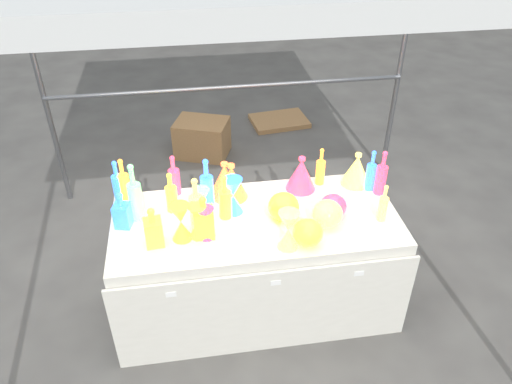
{
  "coord_description": "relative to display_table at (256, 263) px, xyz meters",
  "views": [
    {
      "loc": [
        -0.37,
        -2.44,
        2.69
      ],
      "look_at": [
        0.0,
        0.0,
        0.95
      ],
      "focal_mm": 35.0,
      "sensor_mm": 36.0,
      "label": 1
    }
  ],
  "objects": [
    {
      "name": "hourglass_4",
      "position": [
        -0.36,
        -0.11,
        0.49
      ],
      "size": [
        0.12,
        0.12,
        0.22
      ],
      "primitive_type": null,
      "rotation": [
        0.0,
        0.0,
        0.09
      ],
      "color": "#E24215",
      "rests_on": "display_table"
    },
    {
      "name": "bottle_3",
      "position": [
        -0.49,
        0.36,
        0.52
      ],
      "size": [
        0.1,
        0.1,
        0.29
      ],
      "primitive_type": null,
      "rotation": [
        0.0,
        0.0,
        -0.41
      ],
      "color": "#2033BC",
      "rests_on": "display_table"
    },
    {
      "name": "bottle_9",
      "position": [
        0.49,
        0.33,
        0.51
      ],
      "size": [
        0.07,
        0.07,
        0.27
      ],
      "primitive_type": null,
      "rotation": [
        0.0,
        0.0,
        0.07
      ],
      "color": "yellow",
      "rests_on": "display_table"
    },
    {
      "name": "hourglass_3",
      "position": [
        -0.33,
        0.06,
        0.48
      ],
      "size": [
        0.12,
        0.12,
        0.22
      ],
      "primitive_type": null,
      "rotation": [
        0.0,
        0.0,
        0.15
      ],
      "color": "#B72496",
      "rests_on": "display_table"
    },
    {
      "name": "bottle_7",
      "position": [
        -0.29,
        0.18,
        0.55
      ],
      "size": [
        0.09,
        0.09,
        0.35
      ],
      "primitive_type": null,
      "rotation": [
        0.0,
        0.0,
        0.04
      ],
      "color": "#1B9850",
      "rests_on": "display_table"
    },
    {
      "name": "decanter_2",
      "position": [
        -0.81,
        0.06,
        0.5
      ],
      "size": [
        0.12,
        0.12,
        0.25
      ],
      "primitive_type": null,
      "rotation": [
        0.0,
        0.0,
        -0.24
      ],
      "color": "#1B9850",
      "rests_on": "display_table"
    },
    {
      "name": "display_table",
      "position": [
        0.0,
        0.0,
        0.0
      ],
      "size": [
        1.84,
        0.83,
        0.75
      ],
      "color": "silver",
      "rests_on": "ground"
    },
    {
      "name": "bottle_10",
      "position": [
        0.86,
        0.16,
        0.54
      ],
      "size": [
        0.09,
        0.09,
        0.32
      ],
      "primitive_type": null,
      "rotation": [
        0.0,
        0.0,
        -0.35
      ],
      "color": "#2033BC",
      "rests_on": "display_table"
    },
    {
      "name": "bottle_8",
      "position": [
        0.81,
        0.21,
        0.52
      ],
      "size": [
        0.08,
        0.08,
        0.3
      ],
      "primitive_type": null,
      "rotation": [
        0.0,
        0.0,
        -0.19
      ],
      "color": "#1B9850",
      "rests_on": "display_table"
    },
    {
      "name": "bottle_4",
      "position": [
        -0.36,
        -0.02,
        0.55
      ],
      "size": [
        0.1,
        0.1,
        0.35
      ],
      "primitive_type": null,
      "rotation": [
        0.0,
        0.0,
        -0.21
      ],
      "color": "#127370",
      "rests_on": "display_table"
    },
    {
      "name": "globe_2",
      "position": [
        0.17,
        -0.01,
        0.45
      ],
      "size": [
        0.25,
        0.25,
        0.16
      ],
      "primitive_type": null,
      "rotation": [
        0.0,
        0.0,
        -0.34
      ],
      "color": "yellow",
      "rests_on": "display_table"
    },
    {
      "name": "cardboard_box_closed",
      "position": [
        -0.24,
        2.11,
        -0.19
      ],
      "size": [
        0.62,
        0.53,
        0.38
      ],
      "primitive_type": "cube",
      "rotation": [
        0.0,
        0.0,
        -0.35
      ],
      "color": "#A7784B",
      "rests_on": "ground"
    },
    {
      "name": "lampshade_0",
      "position": [
        -0.12,
        0.26,
        0.5
      ],
      "size": [
        0.28,
        0.28,
        0.25
      ],
      "primitive_type": null,
      "rotation": [
        0.0,
        0.0,
        0.39
      ],
      "color": "yellow",
      "rests_on": "display_table"
    },
    {
      "name": "globe_0",
      "position": [
        0.26,
        -0.27,
        0.45
      ],
      "size": [
        0.2,
        0.2,
        0.14
      ],
      "primitive_type": null,
      "rotation": [
        0.0,
        0.0,
        0.13
      ],
      "color": "#E24215",
      "rests_on": "display_table"
    },
    {
      "name": "lampshade_2",
      "position": [
        0.35,
        0.29,
        0.5
      ],
      "size": [
        0.24,
        0.24,
        0.24
      ],
      "primitive_type": null,
      "rotation": [
        0.0,
        0.0,
        -0.17
      ],
      "color": "#2033BC",
      "rests_on": "display_table"
    },
    {
      "name": "bottle_0",
      "position": [
        -0.51,
        0.17,
        0.52
      ],
      "size": [
        0.08,
        0.08,
        0.28
      ],
      "primitive_type": null,
      "rotation": [
        0.0,
        0.0,
        0.05
      ],
      "color": "#E24215",
      "rests_on": "display_table"
    },
    {
      "name": "hourglass_1",
      "position": [
        -0.32,
        -0.12,
        0.48
      ],
      "size": [
        0.12,
        0.12,
        0.21
      ],
      "primitive_type": null,
      "rotation": [
        0.0,
        0.0,
        -0.12
      ],
      "color": "#2033BC",
      "rests_on": "display_table"
    },
    {
      "name": "hourglass_2",
      "position": [
        0.14,
        -0.28,
        0.5
      ],
      "size": [
        0.15,
        0.15,
        0.25
      ],
      "primitive_type": null,
      "rotation": [
        0.0,
        0.0,
        0.26
      ],
      "color": "#127370",
      "rests_on": "display_table"
    },
    {
      "name": "bottle_2",
      "position": [
        -0.81,
        0.31,
        0.54
      ],
      "size": [
        0.09,
        0.09,
        0.32
      ],
      "primitive_type": null,
      "rotation": [
        0.0,
        0.0,
        0.32
      ],
      "color": "yellow",
      "rests_on": "display_table"
    },
    {
      "name": "hourglass_5",
      "position": [
        -0.13,
        0.1,
        0.5
      ],
      "size": [
        0.14,
        0.14,
        0.25
      ],
      "primitive_type": null,
      "rotation": [
        0.0,
        0.0,
        -0.1
      ],
      "color": "#1B9850",
      "rests_on": "display_table"
    },
    {
      "name": "bottle_1",
      "position": [
        -0.85,
        0.32,
        0.53
      ],
      "size": [
        0.09,
        0.09,
        0.31
      ],
      "primitive_type": null,
      "rotation": [
        0.0,
        0.0,
        -0.22
      ],
      "color": "#1B9850",
      "rests_on": "display_table"
    },
    {
      "name": "globe_1",
      "position": [
        0.42,
        -0.12,
        0.45
      ],
      "size": [
        0.2,
        0.2,
        0.15
      ],
      "primitive_type": null,
      "rotation": [
        0.0,
        0.0,
        0.08
      ],
      "color": "#127370",
      "rests_on": "display_table"
    },
    {
      "name": "bottle_6",
      "position": [
        -0.19,
        0.05,
        0.53
      ],
      "size": [
        0.1,
        0.1,
        0.31
      ],
      "primitive_type": null,
      "rotation": [
        0.0,
        0.0,
        0.41
      ],
      "color": "#E24215",
      "rests_on": "display_table"
    },
    {
      "name": "decanter_0",
      "position": [
        -0.62,
        -0.14,
        0.5
      ],
      "size": [
        0.11,
        0.11,
        0.26
      ],
      "primitive_type": null,
      "rotation": [
        0.0,
        0.0,
        0.11
      ],
      "color": "#E24215",
      "rests_on": "display_table"
    },
    {
      "name": "decanter_1",
      "position": [
        -0.33,
        -0.11,
        0.52
      ],
      "size": [
        0.12,
        0.12,
        0.28
      ],
      "primitive_type": null,
      "rotation": [
        0.0,
        0.0,
        -0.04
      ],
      "color": "yellow",
      "rests_on": "display_table"
    },
    {
      "name": "lampshade_1",
      "position": [
        -0.16,
        0.29,
        0.5
      ],
      "size": [
        0.23,
        0.23,
        0.25
      ],
      "primitive_type": null,
      "rotation": [
        0.0,
        0.0,
        -0.09
      ],
      "color": "yellow",
      "rests_on": "display_table"
    },
    {
      "name": "lampshade_3",
      "position": [
        0.73,
        0.29,
        0.49
      ],
      "size": [
        0.26,
        0.26,
        0.24
      ],
      "primitive_type": null,
      "rotation": [
        0.0,
        0.0,
        -0.39
      ],
      "color": "#127370",
      "rests_on": "display_table"
    },
    {
      "name": "ground",
      "position": [
        -0.0,
        0.01,
        -0.37
      ],
      "size": [
        80.0,
        80.0,
        0.0
      ],
      "primitive_type": "plane",
      "color": "#615F5A",
      "rests_on": "ground"
    },
    {
      "name": "bottle_5",
      "position": [
        -0.73,
        0.12,
        0.57
      ],
      "size": [
        0.1,
        0.1,
        0.4
      ],
      "primitive_type": null,
      "rotation": [
        0.0,
        0.0,
        -0.23
      ],
      "color": "#B72496",
      "rests_on": "display_table"
    },
    {
      "name": "hourglass_0",
      "position": [
        -0.46,
        -0.12,
        0.5
      ],
      "size": [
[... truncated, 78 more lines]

